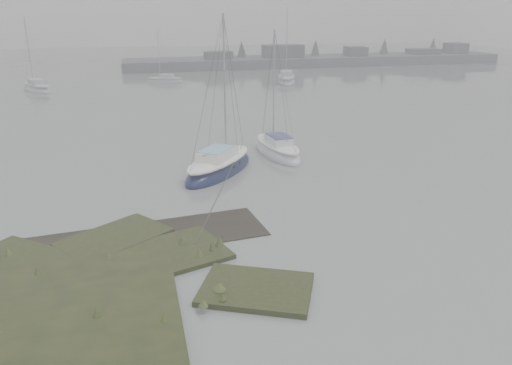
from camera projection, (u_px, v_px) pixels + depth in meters
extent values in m
plane|color=slate|center=(167.00, 111.00, 43.84)|extent=(160.00, 160.00, 0.00)
cube|color=#4C4F51|center=(317.00, 61.00, 78.85)|extent=(60.00, 8.00, 1.60)
cube|color=#424247|center=(218.00, 59.00, 74.04)|extent=(4.00, 3.00, 2.20)
cube|color=#424247|center=(283.00, 55.00, 76.18)|extent=(6.00, 3.00, 3.00)
cube|color=#424247|center=(355.00, 55.00, 78.99)|extent=(3.00, 3.00, 2.50)
cube|color=#424247|center=(423.00, 55.00, 81.80)|extent=(5.00, 3.00, 2.00)
cube|color=#424247|center=(455.00, 52.00, 83.03)|extent=(3.00, 3.00, 2.80)
cone|color=#384238|center=(242.00, 52.00, 76.51)|extent=(2.00, 2.00, 3.50)
cone|color=#384238|center=(315.00, 50.00, 79.24)|extent=(2.00, 2.00, 3.50)
cone|color=#384238|center=(384.00, 49.00, 81.97)|extent=(2.00, 2.00, 3.50)
cone|color=#384238|center=(433.00, 48.00, 84.01)|extent=(2.00, 2.00, 3.50)
ellipsoid|color=#0A1034|center=(219.00, 170.00, 27.67)|extent=(5.63, 6.34, 1.56)
ellipsoid|color=white|center=(219.00, 159.00, 27.46)|extent=(4.79, 5.43, 0.44)
cube|color=white|center=(217.00, 154.00, 27.10)|extent=(2.44, 2.58, 0.46)
cube|color=#85BCE0|center=(216.00, 149.00, 27.01)|extent=(2.26, 2.38, 0.07)
cylinder|color=#939399|center=(225.00, 84.00, 26.85)|extent=(0.10, 0.10, 7.33)
cylinder|color=#939399|center=(215.00, 150.00, 26.85)|extent=(1.66, 2.06, 0.08)
ellipsoid|color=silver|center=(277.00, 153.00, 31.04)|extent=(2.47, 5.86, 1.38)
ellipsoid|color=white|center=(278.00, 144.00, 30.86)|extent=(2.02, 5.09, 0.39)
cube|color=white|center=(279.00, 140.00, 30.53)|extent=(1.42, 2.07, 0.41)
cube|color=navy|center=(279.00, 136.00, 30.45)|extent=(1.32, 1.90, 0.07)
cylinder|color=#939399|center=(274.00, 85.00, 30.33)|extent=(0.09, 0.09, 6.51)
cylinder|color=#939399|center=(280.00, 137.00, 30.31)|extent=(0.32, 2.27, 0.07)
ellipsoid|color=silver|center=(37.00, 90.00, 54.62)|extent=(4.54, 6.07, 1.43)
ellipsoid|color=silver|center=(36.00, 85.00, 54.43)|extent=(3.83, 5.23, 0.40)
cube|color=silver|center=(37.00, 82.00, 54.14)|extent=(2.08, 2.37, 0.42)
cube|color=silver|center=(36.00, 80.00, 54.07)|extent=(1.92, 2.18, 0.07)
cylinder|color=#939399|center=(29.00, 50.00, 53.74)|extent=(0.09, 0.09, 6.71)
cylinder|color=#939399|center=(37.00, 80.00, 53.95)|extent=(1.21, 2.09, 0.08)
ellipsoid|color=#A1A4AA|center=(286.00, 82.00, 60.76)|extent=(3.86, 6.91, 1.59)
ellipsoid|color=silver|center=(286.00, 76.00, 60.54)|extent=(3.22, 5.98, 0.45)
cube|color=silver|center=(286.00, 73.00, 60.15)|extent=(1.97, 2.55, 0.47)
cube|color=silver|center=(286.00, 71.00, 60.06)|extent=(1.83, 2.34, 0.08)
cylinder|color=#939399|center=(287.00, 41.00, 59.99)|extent=(0.10, 0.10, 7.51)
cylinder|color=#939399|center=(287.00, 71.00, 59.88)|extent=(0.80, 2.55, 0.08)
ellipsoid|color=#A4AAAD|center=(165.00, 82.00, 60.69)|extent=(4.85, 2.89, 1.12)
ellipsoid|color=white|center=(165.00, 78.00, 60.54)|extent=(4.19, 2.42, 0.32)
cube|color=white|center=(166.00, 76.00, 60.43)|extent=(1.81, 1.44, 0.33)
cube|color=#A8ADB5|center=(166.00, 74.00, 60.37)|extent=(1.67, 1.33, 0.05)
cylinder|color=#939399|center=(159.00, 54.00, 59.63)|extent=(0.07, 0.07, 5.27)
cylinder|color=#939399|center=(167.00, 74.00, 60.36)|extent=(1.77, 0.64, 0.06)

